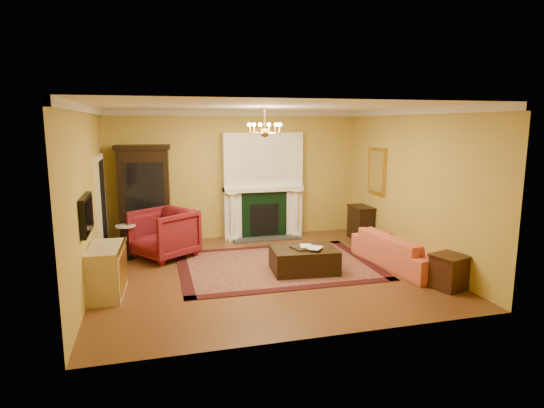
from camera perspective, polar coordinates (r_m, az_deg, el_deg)
name	(u,v)px	position (r m, az deg, el deg)	size (l,w,h in m)	color
floor	(265,272)	(8.55, -0.87, -8.49)	(6.00, 5.50, 0.02)	brown
ceiling	(265,106)	(8.10, -0.93, 12.19)	(6.00, 5.50, 0.02)	white
wall_back	(236,175)	(10.86, -4.49, 3.66)	(6.00, 0.02, 3.00)	#B59941
wall_front	(320,224)	(5.60, 6.07, -2.49)	(6.00, 0.02, 3.00)	#B59941
wall_left	(86,199)	(8.01, -22.26, 0.62)	(0.02, 5.50, 3.00)	#B59941
wall_right	(413,186)	(9.39, 17.22, 2.21)	(0.02, 5.50, 3.00)	#B59941
fireplace	(263,188)	(10.85, -1.16, 2.05)	(1.90, 0.70, 2.50)	white
crown_molding	(253,111)	(9.03, -2.45, 11.52)	(6.00, 5.50, 0.12)	silver
doorway	(102,207)	(9.74, -20.57, -0.41)	(0.08, 1.05, 2.10)	white
tv_panel	(87,215)	(7.44, -22.24, -1.23)	(0.09, 0.95, 0.58)	black
gilt_mirror	(377,171)	(10.55, 13.02, 4.05)	(0.06, 0.76, 1.05)	gold
chandelier	(265,129)	(8.10, -0.92, 9.35)	(0.63, 0.55, 0.53)	#C28835
oriental_rug	(277,265)	(8.87, 0.59, -7.66)	(3.72, 2.79, 0.01)	#440E14
china_cabinet	(145,198)	(10.47, -15.66, 0.72)	(1.08, 0.49, 2.15)	black
wingback_armchair	(164,231)	(9.50, -13.41, -3.36)	(1.07, 1.00, 1.10)	maroon
pedestal_table	(126,240)	(9.61, -17.85, -4.27)	(0.39, 0.39, 0.70)	black
commode	(106,271)	(7.77, -20.07, -7.88)	(0.51, 1.07, 0.80)	#C3B18E
coral_sofa	(401,245)	(9.03, 15.91, -4.96)	(2.19, 0.64, 0.85)	#D26442
end_table	(449,273)	(8.15, 21.32, -8.04)	(0.47, 0.47, 0.55)	#331B0E
console_table	(361,223)	(10.96, 11.06, -2.38)	(0.39, 0.68, 0.76)	black
leather_ottoman	(304,260)	(8.46, 4.03, -6.97)	(1.17, 0.85, 0.44)	black
ottoman_tray	(305,247)	(8.40, 4.19, -5.43)	(0.46, 0.36, 0.03)	black
book_a	(300,240)	(8.32, 3.59, -4.49)	(0.21, 0.03, 0.28)	gray
book_b	(310,240)	(8.26, 4.77, -4.55)	(0.21, 0.02, 0.29)	gray
topiary_left	(240,176)	(10.65, -4.10, 3.47)	(0.18, 0.18, 0.47)	tan
topiary_right	(292,175)	(10.97, 2.59, 3.70)	(0.18, 0.18, 0.48)	tan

